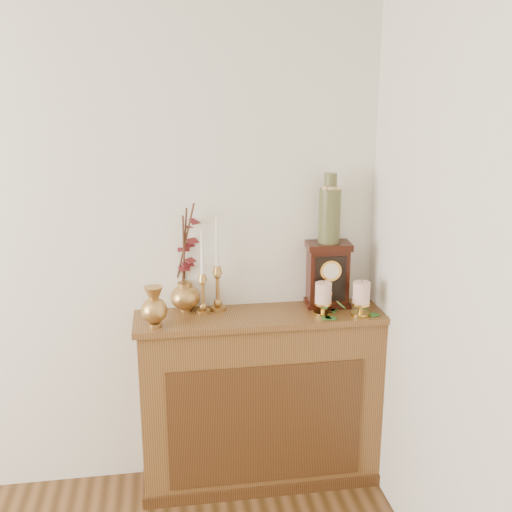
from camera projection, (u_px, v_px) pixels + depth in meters
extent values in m
cube|color=brown|center=(261.00, 401.00, 3.06)|extent=(1.20, 0.30, 0.90)
cube|color=#552E18|center=(266.00, 425.00, 2.93)|extent=(0.96, 0.01, 0.63)
cube|color=brown|center=(261.00, 316.00, 2.94)|extent=(1.24, 0.34, 0.03)
cube|color=#552E18|center=(261.00, 473.00, 3.17)|extent=(1.23, 0.33, 0.06)
cylinder|color=tan|center=(203.00, 311.00, 2.94)|extent=(0.07, 0.07, 0.02)
sphere|color=tan|center=(203.00, 306.00, 2.93)|extent=(0.04, 0.04, 0.04)
cylinder|color=tan|center=(203.00, 295.00, 2.92)|extent=(0.02, 0.02, 0.12)
sphere|color=tan|center=(203.00, 282.00, 2.90)|extent=(0.03, 0.03, 0.03)
cone|color=tan|center=(202.00, 277.00, 2.90)|extent=(0.04, 0.04, 0.03)
cone|color=white|center=(202.00, 253.00, 2.86)|extent=(0.02, 0.02, 0.22)
cylinder|color=tan|center=(218.00, 308.00, 2.98)|extent=(0.08, 0.08, 0.02)
sphere|color=tan|center=(218.00, 303.00, 2.98)|extent=(0.04, 0.04, 0.04)
cylinder|color=tan|center=(218.00, 290.00, 2.96)|extent=(0.02, 0.02, 0.14)
sphere|color=tan|center=(217.00, 275.00, 2.94)|extent=(0.04, 0.04, 0.04)
cone|color=tan|center=(217.00, 270.00, 2.93)|extent=(0.05, 0.05, 0.04)
cone|color=white|center=(217.00, 243.00, 2.90)|extent=(0.02, 0.02, 0.24)
cylinder|color=tan|center=(155.00, 325.00, 2.76)|extent=(0.06, 0.06, 0.02)
sphere|color=tan|center=(154.00, 310.00, 2.74)|extent=(0.12, 0.12, 0.12)
cone|color=tan|center=(153.00, 293.00, 2.72)|extent=(0.09, 0.09, 0.06)
cylinder|color=tan|center=(186.00, 309.00, 2.98)|extent=(0.06, 0.06, 0.01)
ellipsoid|color=tan|center=(185.00, 297.00, 2.96)|extent=(0.15, 0.15, 0.13)
cylinder|color=tan|center=(185.00, 285.00, 2.95)|extent=(0.07, 0.07, 0.03)
cylinder|color=#472819|center=(184.00, 249.00, 2.91)|extent=(0.01, 0.10, 0.35)
cylinder|color=#472819|center=(185.00, 246.00, 2.91)|extent=(0.04, 0.07, 0.39)
cylinder|color=#472819|center=(185.00, 243.00, 2.90)|extent=(0.10, 0.10, 0.41)
cylinder|color=gold|center=(323.00, 313.00, 2.92)|extent=(0.09, 0.09, 0.02)
cylinder|color=gold|center=(323.00, 308.00, 2.91)|extent=(0.02, 0.02, 0.04)
cylinder|color=gold|center=(323.00, 303.00, 2.91)|extent=(0.08, 0.08, 0.01)
cylinder|color=#FFEEC7|center=(323.00, 293.00, 2.89)|extent=(0.08, 0.08, 0.10)
cylinder|color=#472819|center=(324.00, 282.00, 2.88)|extent=(0.00, 0.00, 0.01)
cylinder|color=gold|center=(360.00, 314.00, 2.91)|extent=(0.09, 0.09, 0.02)
cylinder|color=gold|center=(361.00, 308.00, 2.90)|extent=(0.02, 0.02, 0.04)
cylinder|color=gold|center=(361.00, 304.00, 2.90)|extent=(0.09, 0.09, 0.01)
cylinder|color=#FFEEC7|center=(361.00, 292.00, 2.88)|extent=(0.08, 0.08, 0.10)
cylinder|color=#472819|center=(362.00, 281.00, 2.87)|extent=(0.00, 0.00, 0.01)
cube|color=#2D5F24|center=(343.00, 320.00, 2.84)|extent=(0.05, 0.06, 0.00)
cube|color=#2D5F24|center=(390.00, 318.00, 2.87)|extent=(0.07, 0.06, 0.00)
cube|color=#2D5F24|center=(341.00, 318.00, 2.86)|extent=(0.06, 0.06, 0.00)
cube|color=#2D5F24|center=(375.00, 311.00, 2.95)|extent=(0.05, 0.06, 0.00)
cube|color=#2D5F24|center=(325.00, 316.00, 2.90)|extent=(0.06, 0.05, 0.00)
cube|color=#2D5F24|center=(385.00, 311.00, 2.96)|extent=(0.07, 0.06, 0.00)
cube|color=#2D5F24|center=(369.00, 314.00, 2.91)|extent=(0.06, 0.07, 0.00)
cube|color=#2D5F24|center=(335.00, 309.00, 2.99)|extent=(0.07, 0.07, 0.00)
cube|color=#2D5F24|center=(364.00, 320.00, 2.85)|extent=(0.05, 0.06, 0.00)
cube|color=#2D5F24|center=(330.00, 315.00, 2.91)|extent=(0.04, 0.05, 0.00)
cube|color=#2D5F24|center=(337.00, 315.00, 2.91)|extent=(0.06, 0.05, 0.00)
cube|color=#2D5F24|center=(347.00, 320.00, 2.84)|extent=(0.05, 0.06, 0.00)
cube|color=#2D5F24|center=(325.00, 305.00, 2.90)|extent=(0.05, 0.06, 0.03)
cube|color=#2D5F24|center=(341.00, 305.00, 2.84)|extent=(0.06, 0.05, 0.03)
cube|color=#2D5F24|center=(391.00, 300.00, 2.94)|extent=(0.05, 0.04, 0.03)
cube|color=#37110B|center=(327.00, 303.00, 3.06)|extent=(0.23, 0.17, 0.02)
cube|color=#37110B|center=(328.00, 276.00, 3.02)|extent=(0.21, 0.14, 0.28)
cube|color=#37110B|center=(329.00, 246.00, 2.98)|extent=(0.23, 0.17, 0.03)
cube|color=black|center=(330.00, 279.00, 2.95)|extent=(0.15, 0.02, 0.23)
cylinder|color=#EDAB46|center=(331.00, 271.00, 2.94)|extent=(0.11, 0.02, 0.11)
cylinder|color=silver|center=(331.00, 271.00, 2.94)|extent=(0.08, 0.01, 0.08)
sphere|color=#EDAB46|center=(330.00, 294.00, 2.98)|extent=(0.04, 0.04, 0.04)
cylinder|color=#1B3629|center=(329.00, 216.00, 2.94)|extent=(0.11, 0.11, 0.27)
cylinder|color=#1B3629|center=(331.00, 182.00, 2.90)|extent=(0.06, 0.06, 0.09)
cylinder|color=#D9B07D|center=(330.00, 188.00, 2.90)|extent=(0.08, 0.08, 0.02)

